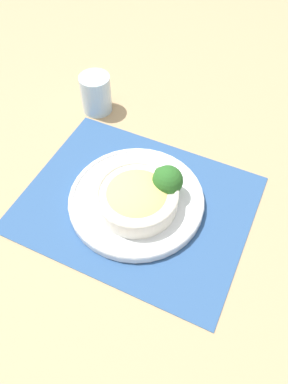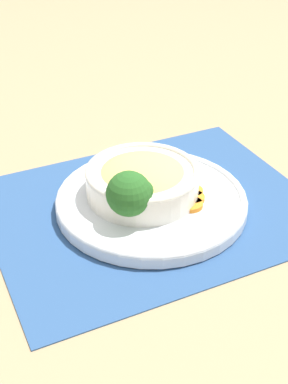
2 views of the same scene
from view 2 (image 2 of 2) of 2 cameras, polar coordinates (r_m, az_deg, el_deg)
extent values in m
plane|color=tan|center=(0.83, 0.78, -1.74)|extent=(4.00, 4.00, 0.00)
cube|color=#2D5184|center=(0.82, 0.78, -1.63)|extent=(0.50, 0.40, 0.00)
cylinder|color=silver|center=(0.82, 0.79, -1.05)|extent=(0.29, 0.29, 0.02)
torus|color=silver|center=(0.81, 0.79, -0.59)|extent=(0.29, 0.29, 0.01)
cylinder|color=silver|center=(0.81, -0.16, 0.99)|extent=(0.17, 0.17, 0.04)
torus|color=silver|center=(0.80, -0.17, 2.25)|extent=(0.17, 0.17, 0.01)
ellipsoid|color=#EAC66B|center=(0.81, -0.16, 1.61)|extent=(0.14, 0.14, 0.05)
cylinder|color=#759E51|center=(0.76, -1.57, -2.37)|extent=(0.02, 0.02, 0.02)
sphere|color=#286023|center=(0.74, -1.61, -0.19)|extent=(0.06, 0.06, 0.06)
sphere|color=#286023|center=(0.74, -0.10, 0.17)|extent=(0.03, 0.03, 0.03)
sphere|color=#286023|center=(0.74, -2.97, -0.05)|extent=(0.03, 0.03, 0.03)
cylinder|color=orange|center=(0.80, 5.00, -1.33)|extent=(0.04, 0.04, 0.01)
cylinder|color=orange|center=(0.81, 5.21, -0.64)|extent=(0.04, 0.04, 0.01)
cylinder|color=orange|center=(0.83, 5.07, 0.06)|extent=(0.04, 0.04, 0.01)
cylinder|color=orange|center=(0.84, 4.59, 0.69)|extent=(0.04, 0.04, 0.01)
camera|label=1|loc=(1.05, -27.67, 41.17)|focal=35.00mm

